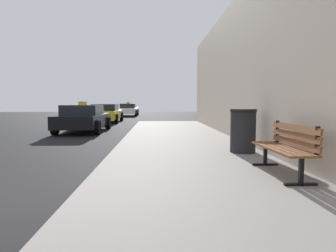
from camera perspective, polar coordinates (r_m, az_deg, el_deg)
sidewalk at (r=3.67m, az=11.75°, el=-16.52°), size 4.00×32.00×0.15m
bench at (r=5.44m, az=22.09°, el=-3.43°), size 0.52×1.65×0.89m
trash_bin at (r=7.50m, az=14.41°, el=-0.86°), size 0.65×0.65×1.08m
car_black at (r=14.34m, az=-16.12°, el=1.48°), size 2.02×4.37×1.43m
car_yellow at (r=21.00m, az=-12.01°, el=2.50°), size 2.03×4.55×1.27m
car_white at (r=30.48m, az=-7.73°, el=3.19°), size 1.93×4.49×1.43m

